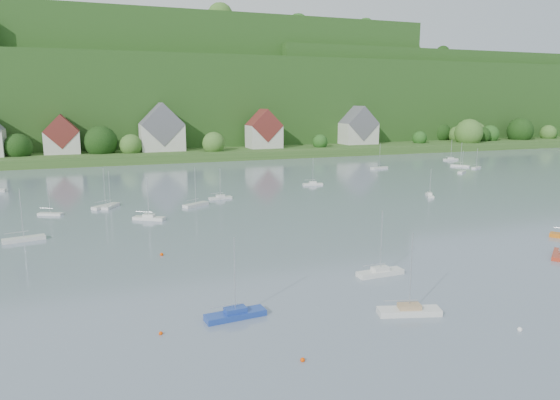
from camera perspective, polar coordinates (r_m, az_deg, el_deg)
name	(u,v)px	position (r m, az deg, el deg)	size (l,w,h in m)	color
far_shore_strip	(146,152)	(211.39, -14.73, 5.20)	(600.00, 60.00, 3.00)	#315620
forested_ridge	(131,98)	(278.81, -16.31, 10.84)	(620.00, 181.22, 69.89)	#1B3A12
village_building_1	(62,137)	(199.12, -23.17, 6.44)	(12.00, 9.36, 14.00)	beige
village_building_2	(162,131)	(199.39, -13.06, 7.48)	(16.00, 11.44, 18.00)	beige
village_building_3	(264,132)	(206.43, -1.81, 7.63)	(13.00, 10.40, 15.50)	beige
village_building_4	(358,129)	(228.22, 8.75, 7.87)	(15.00, 10.40, 16.50)	beige
near_sailboat_1	(235,314)	(52.78, -5.00, -12.54)	(6.33, 2.29, 8.37)	#1E3C97
near_sailboat_2	(409,310)	(54.98, 14.22, -11.85)	(6.64, 3.50, 8.64)	silver
near_sailboat_3	(380,272)	(65.77, 11.12, -7.88)	(6.16, 1.93, 8.23)	silver
near_sailboat_7	(559,254)	(81.99, 28.72, -5.34)	(5.44, 4.76, 7.66)	#A62F1A
mooring_buoy_0	(303,361)	(44.98, 2.54, -17.54)	(0.41, 0.41, 0.41)	#F44400
mooring_buoy_1	(520,331)	(55.01, 25.20, -13.09)	(0.49, 0.49, 0.49)	white
mooring_buoy_3	(162,255)	(74.56, -13.08, -6.05)	(0.48, 0.48, 0.48)	#F44400
mooring_buoy_5	(161,334)	(50.65, -13.17, -14.40)	(0.38, 0.38, 0.38)	#F44400
far_sailboat_cluster	(186,190)	(125.35, -10.48, 1.10)	(200.93, 74.25, 8.71)	silver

